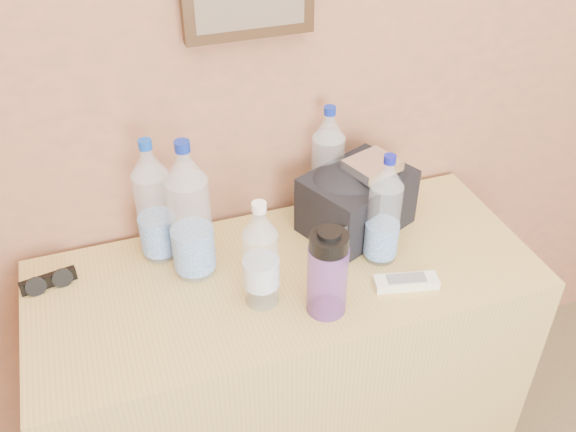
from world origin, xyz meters
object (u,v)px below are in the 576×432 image
object	(u,v)px
pet_large_a	(190,218)
pet_large_c	(327,167)
dresser	(287,376)
sunglasses	(48,281)
pet_large_b	(154,206)
foil_packet	(372,165)
nalgene_bottle	(328,272)
ac_remote	(406,282)
pet_large_d	(384,214)
toiletry_bag	(357,198)
pet_small	(261,260)

from	to	relation	value
pet_large_a	pet_large_c	distance (m)	0.41
pet_large_a	pet_large_c	world-z (taller)	pet_large_a
dresser	sunglasses	xyz separation A→B (m)	(-0.55, 0.14, 0.40)
pet_large_b	foil_packet	world-z (taller)	pet_large_b
foil_packet	pet_large_c	bearing A→B (deg)	124.86
pet_large_a	nalgene_bottle	bearing A→B (deg)	-42.08
dresser	pet_large_c	xyz separation A→B (m)	(0.19, 0.21, 0.53)
ac_remote	foil_packet	bearing A→B (deg)	100.66
pet_large_d	toiletry_bag	size ratio (longest dim) A/B	1.10
dresser	foil_packet	world-z (taller)	foil_packet
pet_large_d	pet_small	distance (m)	0.33
pet_large_c	toiletry_bag	bearing A→B (deg)	-62.32
pet_large_d	toiletry_bag	xyz separation A→B (m)	(-0.01, 0.14, -0.04)
foil_packet	toiletry_bag	bearing A→B (deg)	148.12
pet_large_c	pet_small	size ratio (longest dim) A/B	1.15
pet_large_a	pet_small	size ratio (longest dim) A/B	1.32
pet_small	ac_remote	bearing A→B (deg)	-11.06
nalgene_bottle	toiletry_bag	distance (m)	0.33
pet_large_a	pet_large_d	world-z (taller)	pet_large_a
pet_large_b	ac_remote	bearing A→B (deg)	-30.51
foil_packet	nalgene_bottle	bearing A→B (deg)	-131.17
dresser	pet_large_c	bearing A→B (deg)	48.29
pet_small	sunglasses	bearing A→B (deg)	155.82
pet_large_a	pet_large_c	size ratio (longest dim) A/B	1.14
dresser	toiletry_bag	bearing A→B (deg)	26.93
pet_large_b	foil_packet	xyz separation A→B (m)	(0.54, -0.07, 0.05)
pet_large_b	toiletry_bag	size ratio (longest dim) A/B	1.22
pet_large_c	pet_large_b	bearing A→B (deg)	-175.71
pet_large_b	nalgene_bottle	size ratio (longest dim) A/B	1.47
dresser	pet_large_d	xyz separation A→B (m)	(0.24, -0.02, 0.52)
pet_large_b	pet_large_d	world-z (taller)	pet_large_b
pet_large_b	ac_remote	distance (m)	0.63
nalgene_bottle	pet_large_d	bearing A→B (deg)	33.11
pet_large_a	pet_large_c	xyz separation A→B (m)	(0.39, 0.13, -0.02)
nalgene_bottle	toiletry_bag	xyz separation A→B (m)	(0.19, 0.27, -0.02)
pet_large_a	sunglasses	distance (m)	0.38
sunglasses	ac_remote	bearing A→B (deg)	-29.23
ac_remote	foil_packet	size ratio (longest dim) A/B	1.24
toiletry_bag	pet_large_a	bearing A→B (deg)	161.43
nalgene_bottle	ac_remote	xyz separation A→B (m)	(0.21, 0.01, -0.10)
ac_remote	pet_large_b	bearing A→B (deg)	162.08
pet_large_d	sunglasses	world-z (taller)	pet_large_d
sunglasses	foil_packet	world-z (taller)	foil_packet
nalgene_bottle	pet_large_a	bearing A→B (deg)	137.92
pet_large_b	toiletry_bag	distance (m)	0.52
pet_large_a	sunglasses	world-z (taller)	pet_large_a
ac_remote	pet_large_d	bearing A→B (deg)	108.72
toiletry_bag	foil_packet	size ratio (longest dim) A/B	2.19
nalgene_bottle	ac_remote	world-z (taller)	nalgene_bottle
sunglasses	pet_large_c	bearing A→B (deg)	-4.75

